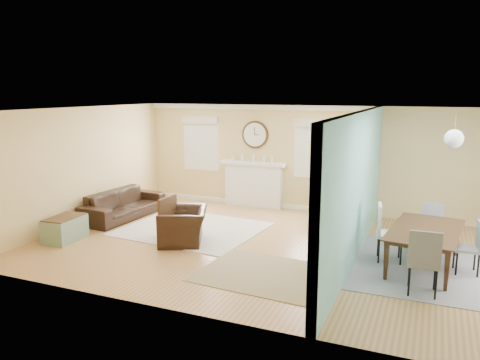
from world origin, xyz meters
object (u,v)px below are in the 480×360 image
sofa (123,204)px  credenza (349,215)px  green_chair (328,208)px  eames_chair (183,226)px  dining_table (427,249)px

sofa → credenza: bearing=-77.2°
sofa → green_chair: bearing=-67.8°
eames_chair → green_chair: eames_chair is taller
sofa → credenza: size_ratio=1.50×
eames_chair → credenza: credenza is taller
sofa → eames_chair: bearing=-111.9°
eames_chair → dining_table: (4.45, 0.40, 0.00)m
eames_chair → dining_table: bearing=71.2°
green_chair → dining_table: 3.06m
sofa → eames_chair: 2.45m
eames_chair → credenza: bearing=99.0°
eames_chair → credenza: 3.46m
sofa → credenza: (5.11, 0.82, 0.08)m
sofa → dining_table: (6.66, -0.66, 0.02)m
green_chair → credenza: bearing=130.4°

